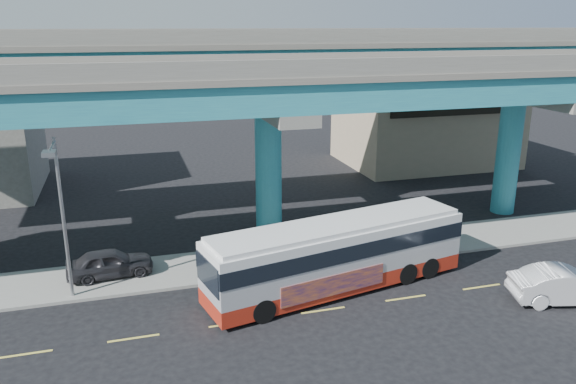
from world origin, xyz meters
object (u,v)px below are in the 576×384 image
object	(u,v)px
transit_bus	(338,252)
sedan	(566,285)
stop_sign	(368,227)
parked_car	(110,263)
street_lamp	(59,199)

from	to	relation	value
transit_bus	sedan	distance (m)	10.23
stop_sign	transit_bus	bearing A→B (deg)	-149.82
sedan	stop_sign	distance (m)	9.51
sedan	stop_sign	size ratio (longest dim) A/B	2.17
sedan	parked_car	bearing A→B (deg)	81.77
sedan	stop_sign	xyz separation A→B (m)	(-6.58, 6.79, 1.04)
stop_sign	parked_car	bearing A→B (deg)	159.84
sedan	parked_car	world-z (taller)	sedan
parked_car	street_lamp	world-z (taller)	street_lamp
transit_bus	stop_sign	bearing A→B (deg)	31.97
transit_bus	sedan	world-z (taller)	transit_bus
sedan	street_lamp	xyz separation A→B (m)	(-21.20, 6.06, 4.11)
street_lamp	transit_bus	bearing A→B (deg)	-8.92
street_lamp	stop_sign	xyz separation A→B (m)	(14.62, 0.73, -3.07)
sedan	stop_sign	bearing A→B (deg)	58.76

